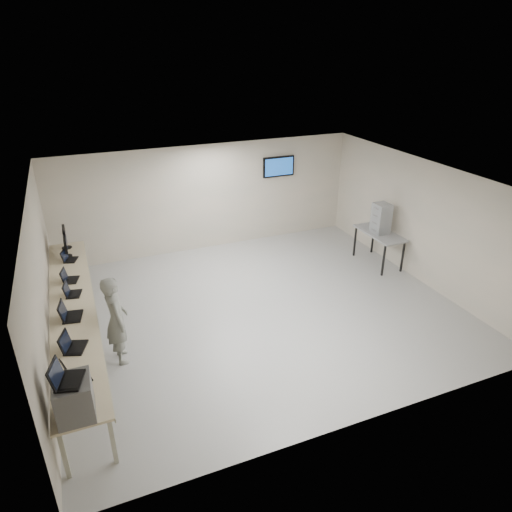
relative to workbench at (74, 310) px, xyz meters
name	(u,v)px	position (x,y,z in m)	size (l,w,h in m)	color
room	(260,247)	(3.62, 0.06, 0.58)	(8.01, 7.01, 2.81)	#B1B0A9
workbench	(74,310)	(0.00, 0.00, 0.00)	(0.76, 6.00, 0.90)	beige
equipment_box	(74,398)	(-0.06, -2.75, 0.34)	(0.44, 0.51, 0.53)	slate
laptop_on_box	(64,378)	(-0.12, -2.75, 0.68)	(0.42, 0.46, 0.31)	black
laptop_0	(74,375)	(-0.07, -2.03, 0.15)	(0.40, 0.43, 0.29)	black
laptop_1	(71,345)	(-0.07, -1.30, 0.15)	(0.43, 0.45, 0.30)	black
laptop_2	(69,314)	(-0.08, -0.37, 0.15)	(0.39, 0.44, 0.31)	black
laptop_3	(71,292)	(-0.01, 0.43, 0.14)	(0.34, 0.37, 0.26)	black
laptop_4	(68,278)	(-0.03, 1.03, 0.14)	(0.35, 0.38, 0.26)	black
laptop_5	(68,258)	(0.00, 2.00, 0.14)	(0.35, 0.38, 0.25)	black
monitor_near	(66,245)	(-0.01, 2.24, 0.34)	(0.20, 0.44, 0.44)	black
monitor_far	(65,236)	(-0.01, 2.71, 0.37)	(0.22, 0.49, 0.49)	black
soldier	(117,320)	(0.66, -0.60, -0.01)	(0.60, 0.39, 1.64)	slate
side_table	(380,235)	(7.19, 0.87, -0.05)	(0.66, 1.41, 0.85)	gray
storage_bins	(381,218)	(7.17, 0.87, 0.40)	(0.35, 0.39, 0.75)	#A0A4A7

